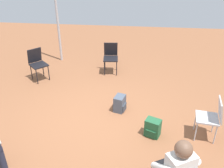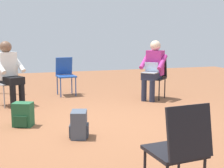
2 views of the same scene
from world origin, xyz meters
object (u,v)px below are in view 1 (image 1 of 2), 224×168
object	(u,v)px
chair_southwest	(37,62)
backpack_by_empty_chair	(120,104)
backpack_near_laptop_user	(153,129)
chair_north	(212,116)
chair_west	(111,56)

from	to	relation	value
chair_southwest	backpack_by_empty_chair	distance (m)	2.65
backpack_near_laptop_user	chair_north	bearing A→B (deg)	93.32
chair_southwest	chair_west	bearing A→B (deg)	152.71
chair_southwest	chair_north	distance (m)	4.50
chair_southwest	backpack_by_empty_chair	world-z (taller)	chair_southwest
chair_north	chair_west	world-z (taller)	same
chair_west	backpack_near_laptop_user	size ratio (longest dim) A/B	2.36
chair_north	chair_west	xyz separation A→B (m)	(-2.61, -2.15, 0.00)
chair_west	backpack_by_empty_chair	size ratio (longest dim) A/B	2.36
chair_west	backpack_by_empty_chair	distance (m)	1.98
chair_north	backpack_by_empty_chair	size ratio (longest dim) A/B	2.36
chair_north	chair_west	bearing A→B (deg)	47.73
chair_north	chair_west	distance (m)	3.38
chair_southwest	backpack_near_laptop_user	world-z (taller)	chair_southwest
chair_southwest	backpack_near_laptop_user	xyz separation A→B (m)	(2.04, 3.00, -0.34)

